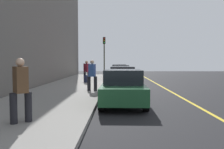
% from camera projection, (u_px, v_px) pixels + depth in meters
% --- Properties ---
extents(ground_plane, '(56.00, 56.00, 0.00)m').
position_uv_depth(ground_plane, '(119.00, 87.00, 16.94)').
color(ground_plane, black).
extents(sidewalk, '(28.00, 4.60, 0.15)m').
position_uv_depth(sidewalk, '(74.00, 86.00, 17.01)').
color(sidewalk, gray).
rests_on(sidewalk, ground).
extents(lane_stripe_centre, '(28.00, 0.14, 0.01)m').
position_uv_depth(lane_stripe_centre, '(163.00, 87.00, 16.88)').
color(lane_stripe_centre, gold).
rests_on(lane_stripe_centre, ground).
extents(parked_car_charcoal, '(4.68, 2.00, 1.51)m').
position_uv_depth(parked_car_charcoal, '(119.00, 70.00, 28.66)').
color(parked_car_charcoal, black).
rests_on(parked_car_charcoal, ground).
extents(parked_car_maroon, '(4.60, 2.01, 1.51)m').
position_uv_depth(parked_car_maroon, '(120.00, 73.00, 22.50)').
color(parked_car_maroon, black).
rests_on(parked_car_maroon, ground).
extents(parked_car_red, '(4.74, 1.93, 1.51)m').
position_uv_depth(parked_car_red, '(122.00, 77.00, 16.06)').
color(parked_car_red, black).
rests_on(parked_car_red, ground).
extents(parked_car_green, '(4.13, 1.94, 1.51)m').
position_uv_depth(parked_car_green, '(123.00, 87.00, 9.98)').
color(parked_car_green, black).
rests_on(parked_car_green, ground).
extents(pedestrian_brown_coat, '(0.58, 0.54, 1.81)m').
position_uv_depth(pedestrian_brown_coat, '(21.00, 88.00, 6.41)').
color(pedestrian_brown_coat, black).
rests_on(pedestrian_brown_coat, sidewalk).
extents(pedestrian_blue_coat, '(0.54, 0.59, 1.81)m').
position_uv_depth(pedestrian_blue_coat, '(92.00, 74.00, 13.46)').
color(pedestrian_blue_coat, black).
rests_on(pedestrian_blue_coat, sidewalk).
extents(pedestrian_burgundy_coat, '(0.56, 0.55, 1.78)m').
position_uv_depth(pedestrian_burgundy_coat, '(87.00, 71.00, 19.25)').
color(pedestrian_burgundy_coat, black).
rests_on(pedestrian_burgundy_coat, sidewalk).
extents(traffic_light_pole, '(0.35, 0.26, 4.26)m').
position_uv_depth(traffic_light_pole, '(104.00, 50.00, 24.05)').
color(traffic_light_pole, '#2D2D19').
rests_on(traffic_light_pole, sidewalk).
extents(rolling_suitcase, '(0.34, 0.22, 0.97)m').
position_uv_depth(rolling_suitcase, '(86.00, 79.00, 18.87)').
color(rolling_suitcase, '#191E38').
rests_on(rolling_suitcase, sidewalk).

